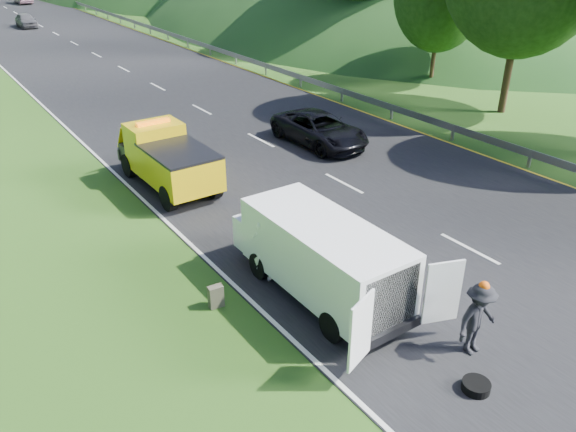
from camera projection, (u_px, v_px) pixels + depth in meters
ground at (352, 250)px, 17.06m from camera, size 320.00×320.00×0.00m
road_surface at (74, 43)px, 47.90m from camera, size 14.00×200.00×0.02m
guardrail at (110, 19)px, 60.75m from camera, size 0.06×140.00×1.52m
tree_line_right at (187, 5)px, 72.66m from camera, size 14.00×140.00×14.00m
tow_truck at (167, 158)px, 20.81m from camera, size 2.12×5.43×2.32m
white_van at (320, 254)px, 14.48m from camera, size 3.35×6.10×2.17m
woman at (264, 278)px, 15.69m from camera, size 0.75×0.83×1.85m
child at (265, 270)px, 16.08m from camera, size 0.56×0.56×0.91m
worker at (472, 352)px, 12.96m from camera, size 1.19×0.70×1.82m
suitcase at (216, 297)px, 14.38m from camera, size 0.40×0.24×0.62m
spare_tire at (475, 390)px, 11.87m from camera, size 0.60×0.60×0.20m
passing_suv at (319, 144)px, 25.47m from camera, size 2.42×5.08×1.40m
dist_car_a at (28, 28)px, 55.70m from camera, size 1.58×3.92×1.34m
dist_car_b at (24, 4)px, 73.48m from camera, size 1.63×4.68×1.54m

